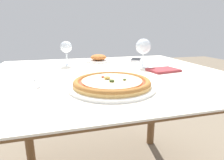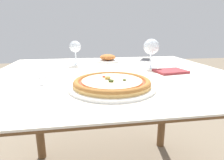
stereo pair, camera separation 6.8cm
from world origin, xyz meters
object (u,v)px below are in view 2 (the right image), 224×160
(wine_glass_far_left, at_px, (151,47))
(cell_phone, at_px, (146,60))
(pizza_plate, at_px, (112,83))
(fork, at_px, (42,80))
(dining_table, at_px, (112,89))
(wine_glass_far_right, at_px, (75,48))
(side_plate, at_px, (108,59))

(wine_glass_far_left, bearing_deg, cell_phone, 76.57)
(pizza_plate, bearing_deg, fork, 151.31)
(pizza_plate, relative_size, fork, 1.88)
(fork, bearing_deg, dining_table, 18.41)
(wine_glass_far_right, distance_m, side_plate, 0.24)
(pizza_plate, bearing_deg, wine_glass_far_right, 105.44)
(fork, bearing_deg, cell_phone, 35.37)
(dining_table, bearing_deg, fork, -161.59)
(dining_table, distance_m, cell_phone, 0.45)
(pizza_plate, distance_m, fork, 0.31)
(wine_glass_far_left, height_order, cell_phone, wine_glass_far_left)
(pizza_plate, bearing_deg, wine_glass_far_left, 51.39)
(wine_glass_far_right, xyz_separation_m, side_plate, (0.21, 0.09, -0.08))
(pizza_plate, distance_m, side_plate, 0.61)
(wine_glass_far_left, distance_m, wine_glass_far_right, 0.45)
(side_plate, bearing_deg, dining_table, -94.11)
(dining_table, bearing_deg, side_plate, 85.89)
(wine_glass_far_left, bearing_deg, pizza_plate, -128.61)
(fork, height_order, side_plate, side_plate)
(wine_glass_far_left, distance_m, cell_phone, 0.26)
(dining_table, height_order, pizza_plate, pizza_plate)
(pizza_plate, bearing_deg, side_plate, 83.52)
(dining_table, xyz_separation_m, wine_glass_far_right, (-0.19, 0.26, 0.19))
(pizza_plate, relative_size, cell_phone, 1.99)
(dining_table, distance_m, fork, 0.35)
(pizza_plate, relative_size, wine_glass_far_right, 2.20)
(pizza_plate, xyz_separation_m, fork, (-0.27, 0.15, -0.01))
(wine_glass_far_right, bearing_deg, dining_table, -54.32)
(wine_glass_far_right, distance_m, cell_phone, 0.49)
(cell_phone, xyz_separation_m, side_plate, (-0.27, 0.02, 0.01))
(fork, xyz_separation_m, side_plate, (0.34, 0.45, 0.02))
(wine_glass_far_right, relative_size, cell_phone, 0.90)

